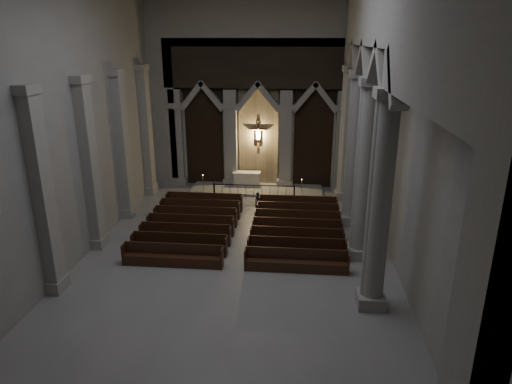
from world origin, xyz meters
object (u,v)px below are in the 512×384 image
altar (247,179)px  worshipper (258,202)px  pews (243,230)px  candle_stand_left (203,189)px  candle_stand_right (301,194)px  altar_rail (254,190)px

altar → worshipper: (1.14, -4.26, -0.06)m
pews → worshipper: 3.58m
candle_stand_left → pews: size_ratio=0.13×
pews → worshipper: (0.43, 3.54, 0.23)m
altar → candle_stand_right: size_ratio=1.37×
altar → worshipper: size_ratio=1.63×
candle_stand_left → pews: 7.06m
altar_rail → candle_stand_right: 2.94m
altar → candle_stand_left: bearing=-148.9°
candle_stand_right → pews: 6.43m
pews → altar_rail: bearing=90.0°
pews → worshipper: worshipper is taller
pews → worshipper: bearing=83.1°
candle_stand_left → candle_stand_right: candle_stand_right is taller
altar → altar_rail: 2.49m
altar_rail → pews: bearing=-90.0°
candle_stand_left → pews: (3.34, -6.22, -0.02)m
altar_rail → candle_stand_right: size_ratio=3.80×
altar_rail → pews: size_ratio=0.51×
worshipper → candle_stand_right: bearing=18.2°
altar → worshipper: 4.41m
candle_stand_left → pews: candle_stand_left is taller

